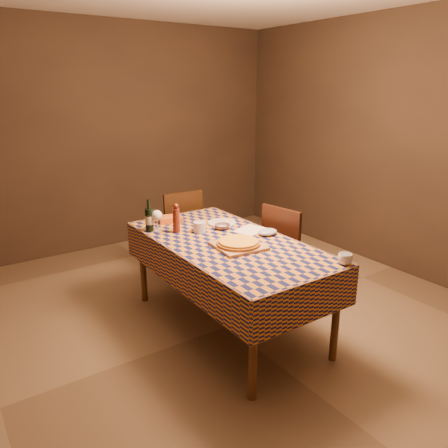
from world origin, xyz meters
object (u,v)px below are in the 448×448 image
at_px(dining_table, 228,250).
at_px(cutting_board, 238,246).
at_px(wine_bottle, 149,219).
at_px(chair_right, 288,248).
at_px(bowl, 222,227).
at_px(pizza, 238,243).
at_px(white_plate, 222,223).
at_px(chair_far, 180,228).

height_order(dining_table, cutting_board, cutting_board).
relative_size(wine_bottle, chair_right, 0.30).
bearing_deg(bowl, cutting_board, -108.65).
bearing_deg(wine_bottle, dining_table, -55.48).
bearing_deg(chair_right, dining_table, -173.33).
bearing_deg(cutting_board, pizza, 0.00).
xyz_separation_m(white_plate, chair_right, (0.51, -0.32, -0.25)).
bearing_deg(bowl, white_plate, 57.26).
xyz_separation_m(bowl, white_plate, (0.08, 0.13, -0.01)).
height_order(dining_table, white_plate, white_plate).
xyz_separation_m(wine_bottle, chair_far, (0.61, 0.60, -0.35)).
bearing_deg(white_plate, pizza, -112.17).
xyz_separation_m(cutting_board, white_plate, (0.23, 0.57, -0.00)).
bearing_deg(bowl, wine_bottle, 150.55).
xyz_separation_m(cutting_board, chair_right, (0.75, 0.25, -0.26)).
relative_size(dining_table, pizza, 4.54).
bearing_deg(pizza, dining_table, 86.43).
bearing_deg(chair_right, bowl, 162.15).
relative_size(dining_table, bowl, 13.74).
height_order(cutting_board, white_plate, cutting_board).
height_order(cutting_board, chair_right, chair_right).
distance_m(cutting_board, chair_right, 0.83).
bearing_deg(bowl, chair_far, 85.60).
relative_size(chair_far, chair_right, 1.00).
height_order(cutting_board, pizza, pizza).
height_order(wine_bottle, white_plate, wine_bottle).
bearing_deg(wine_bottle, pizza, -62.27).
xyz_separation_m(cutting_board, pizza, (0.00, 0.00, 0.03)).
relative_size(cutting_board, wine_bottle, 1.26).
relative_size(cutting_board, white_plate, 1.38).
distance_m(cutting_board, wine_bottle, 0.85).
distance_m(pizza, chair_far, 1.39).
xyz_separation_m(wine_bottle, white_plate, (0.62, -0.17, -0.10)).
xyz_separation_m(dining_table, bowl, (0.14, 0.28, 0.10)).
distance_m(dining_table, bowl, 0.33).
distance_m(pizza, white_plate, 0.62).
xyz_separation_m(dining_table, pizza, (-0.01, -0.16, 0.11)).
relative_size(cutting_board, chair_far, 0.38).
relative_size(white_plate, chair_right, 0.27).
bearing_deg(wine_bottle, white_plate, -15.60).
bearing_deg(chair_far, white_plate, -88.96).
bearing_deg(white_plate, chair_right, -32.15).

